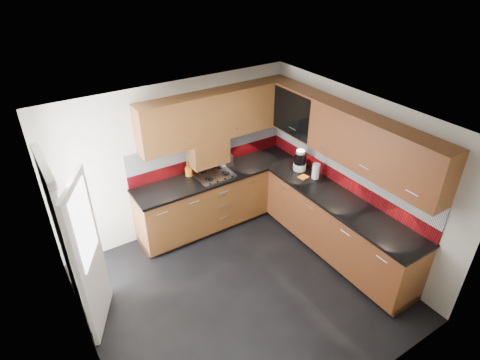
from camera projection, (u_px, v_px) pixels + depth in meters
room at (242, 199)px, 4.62m from camera, size 4.00×3.80×2.64m
base_cabinets at (274, 213)px, 6.17m from camera, size 2.70×3.20×0.95m
countertop at (275, 187)px, 5.91m from camera, size 2.72×3.22×0.04m
backsplash at (279, 160)px, 6.02m from camera, size 2.70×3.20×0.54m
upper_cabinets at (285, 125)px, 5.57m from camera, size 2.50×3.20×0.72m
extractor_hood at (208, 151)px, 6.11m from camera, size 0.60×0.33×0.40m
glass_cabinet at (299, 110)px, 5.98m from camera, size 0.32×0.80×0.66m
back_door at (75, 249)px, 4.57m from camera, size 0.42×1.19×2.04m
gas_hob at (214, 174)px, 6.16m from camera, size 0.56×0.49×0.04m
utensil_pot at (189, 170)px, 6.12m from camera, size 0.11×0.11×0.40m
toaster at (224, 161)px, 6.39m from camera, size 0.26×0.18×0.18m
food_processor at (300, 161)px, 6.25m from camera, size 0.20×0.20×0.33m
paper_towel at (316, 171)px, 6.04m from camera, size 0.15×0.15×0.24m
orange_cloth at (303, 177)px, 6.11m from camera, size 0.16×0.14×0.02m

